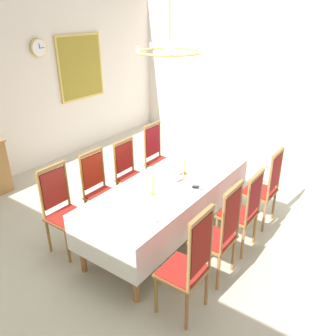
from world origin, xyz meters
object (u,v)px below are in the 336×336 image
(chair_north_c, at_px, (131,174))
(candlestick_west, at_px, (152,185))
(chair_north_b, at_px, (101,189))
(bowl_far_right, at_px, (151,220))
(mounted_clock, at_px, (39,48))
(chandelier, at_px, (170,51))
(spoon_secondary, at_px, (77,215))
(chair_south_d, at_px, (264,187))
(candlestick_east, at_px, (185,165))
(chair_north_d, at_px, (159,157))
(chair_south_b, at_px, (219,232))
(framed_painting, at_px, (81,67))
(soup_tureen, at_px, (174,173))
(dining_table, at_px, (169,189))
(bowl_near_left, at_px, (196,188))
(chair_north_a, at_px, (63,209))
(bowl_far_left, at_px, (229,160))
(bowl_near_right, at_px, (86,210))
(spoon_primary, at_px, (198,185))
(chair_south_c, at_px, (243,210))

(chair_north_c, distance_m, candlestick_west, 1.16)
(chair_north_b, bearing_deg, chair_north_c, 179.77)
(bowl_far_right, bearing_deg, mounted_clock, 67.05)
(chandelier, bearing_deg, spoon_secondary, 162.06)
(spoon_secondary, bearing_deg, chair_south_d, -31.86)
(candlestick_east, bearing_deg, chandelier, 180.00)
(chair_north_d, height_order, chandelier, chandelier)
(chair_south_d, relative_size, chair_north_d, 1.00)
(chair_south_b, relative_size, framed_painting, 0.94)
(chair_north_d, bearing_deg, chair_north_b, 0.08)
(mounted_clock, bearing_deg, chair_north_b, -113.96)
(chair_north_c, relative_size, soup_tureen, 4.31)
(dining_table, distance_m, bowl_far_right, 0.90)
(candlestick_east, relative_size, bowl_near_left, 2.03)
(chair_north_a, bearing_deg, bowl_far_right, 97.34)
(chair_north_b, height_order, candlestick_west, candlestick_west)
(chair_north_d, xyz_separation_m, framed_painting, (0.68, 2.46, 1.14))
(bowl_far_right, distance_m, framed_painting, 4.56)
(chair_south_b, xyz_separation_m, chair_north_b, (0.00, 1.82, -0.03))
(bowl_far_left, bearing_deg, bowl_near_left, -177.90)
(bowl_near_right, height_order, spoon_primary, bowl_near_right)
(chair_south_b, height_order, mounted_clock, mounted_clock)
(chair_south_d, bearing_deg, bowl_near_left, 149.55)
(candlestick_east, xyz_separation_m, mounted_clock, (0.38, 3.35, 1.27))
(soup_tureen, distance_m, candlestick_west, 0.47)
(chair_north_c, xyz_separation_m, framed_painting, (1.38, 2.46, 1.16))
(bowl_near_right, bearing_deg, bowl_far_right, -69.75)
(candlestick_west, bearing_deg, spoon_primary, -32.58)
(chair_south_b, bearing_deg, mounted_clock, 75.69)
(chair_south_d, bearing_deg, bowl_far_left, 82.26)
(chair_south_b, distance_m, framed_painting, 4.86)
(chair_north_a, relative_size, candlestick_east, 3.58)
(dining_table, height_order, chair_north_d, chair_north_d)
(framed_painting, bearing_deg, chandelier, -116.39)
(chair_south_c, distance_m, chair_south_d, 0.70)
(chair_south_c, xyz_separation_m, soup_tureen, (-0.17, 0.90, 0.31))
(chair_north_d, bearing_deg, bowl_far_right, 34.51)
(chair_south_b, bearing_deg, dining_table, 69.01)
(soup_tureen, bearing_deg, bowl_far_left, -18.52)
(dining_table, bearing_deg, bowl_near_left, -81.42)
(dining_table, xyz_separation_m, framed_painting, (1.67, 3.36, 1.01))
(chair_south_c, xyz_separation_m, candlestick_west, (-0.64, 0.90, 0.35))
(dining_table, height_order, soup_tureen, soup_tureen)
(chair_north_a, height_order, mounted_clock, mounted_clock)
(bowl_far_right, height_order, mounted_clock, mounted_clock)
(chair_north_b, bearing_deg, chandelier, 111.11)
(chair_south_d, height_order, soup_tureen, chair_south_d)
(candlestick_west, distance_m, framed_painting, 4.01)
(chair_south_c, height_order, bowl_near_right, chair_south_c)
(candlestick_east, relative_size, framed_painting, 0.25)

